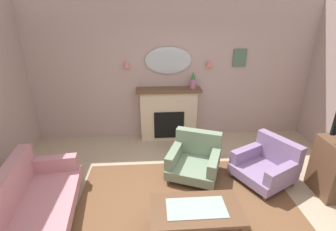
% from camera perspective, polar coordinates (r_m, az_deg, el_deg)
% --- Properties ---
extents(floor, '(6.95, 6.21, 0.10)m').
position_cam_1_polar(floor, '(3.59, 5.19, -24.43)').
color(floor, tan).
rests_on(floor, ground).
extents(wall_back, '(6.95, 0.10, 2.89)m').
position_cam_1_polar(wall_back, '(5.21, 1.30, 10.10)').
color(wall_back, '#B29993').
rests_on(wall_back, ground).
extents(patterned_rug, '(3.20, 2.40, 0.01)m').
position_cam_1_polar(patterned_rug, '(3.69, 4.72, -21.58)').
color(patterned_rug, brown).
rests_on(patterned_rug, ground).
extents(fireplace, '(1.36, 0.36, 1.16)m').
position_cam_1_polar(fireplace, '(5.25, 0.16, 0.22)').
color(fireplace, beige).
rests_on(fireplace, ground).
extents(mantel_vase_centre, '(0.13, 0.13, 0.36)m').
position_cam_1_polar(mantel_vase_centre, '(5.05, 5.92, 8.12)').
color(mantel_vase_centre, '#9E6084').
rests_on(mantel_vase_centre, fireplace).
extents(wall_mirror, '(0.96, 0.06, 0.56)m').
position_cam_1_polar(wall_mirror, '(5.07, 0.06, 12.83)').
color(wall_mirror, '#B2BCC6').
extents(wall_sconce_left, '(0.14, 0.14, 0.14)m').
position_cam_1_polar(wall_sconce_left, '(5.04, -9.80, 11.88)').
color(wall_sconce_left, '#D17066').
extents(wall_sconce_right, '(0.14, 0.14, 0.14)m').
position_cam_1_polar(wall_sconce_right, '(5.16, 9.77, 12.12)').
color(wall_sconce_right, '#D17066').
extents(framed_picture, '(0.28, 0.03, 0.36)m').
position_cam_1_polar(framed_picture, '(5.39, 16.61, 12.94)').
color(framed_picture, '#4C6B56').
extents(coffee_table, '(1.10, 0.60, 0.45)m').
position_cam_1_polar(coffee_table, '(3.15, 6.64, -21.65)').
color(coffee_table, brown).
rests_on(coffee_table, ground).
extents(floral_couch, '(1.06, 1.80, 0.76)m').
position_cam_1_polar(floral_couch, '(3.77, -29.94, -17.66)').
color(floral_couch, '#B77A84').
rests_on(floral_couch, ground).
extents(armchair_in_corner, '(1.10, 1.09, 0.71)m').
position_cam_1_polar(armchair_in_corner, '(4.38, 22.41, -10.49)').
color(armchair_in_corner, gray).
rests_on(armchair_in_corner, ground).
extents(armchair_beside_couch, '(1.05, 1.06, 0.71)m').
position_cam_1_polar(armchair_beside_couch, '(4.23, 6.41, -9.92)').
color(armchair_beside_couch, gray).
rests_on(armchair_beside_couch, ground).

